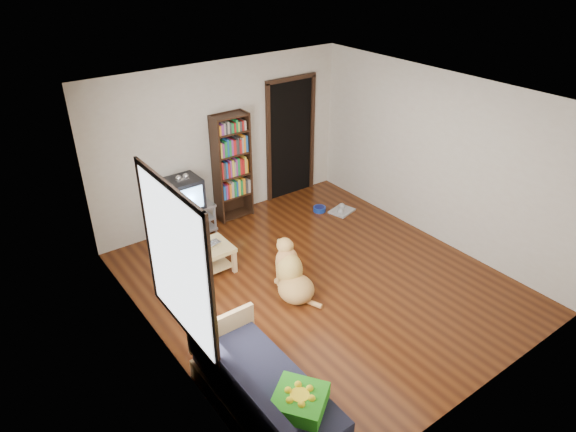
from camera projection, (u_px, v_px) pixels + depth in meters
ground at (319, 282)px, 7.15m from camera, size 5.00×5.00×0.00m
ceiling at (325, 98)px, 5.89m from camera, size 5.00×5.00×0.00m
wall_back at (223, 142)px, 8.28m from camera, size 4.50×0.00×4.50m
wall_front at (494, 297)px, 4.76m from camera, size 4.50×0.00×4.50m
wall_left at (156, 257)px, 5.36m from camera, size 0.00×5.00×5.00m
wall_right at (437, 158)px, 7.69m from camera, size 0.00×5.00×5.00m
green_cushion at (300, 401)px, 4.71m from camera, size 0.65×0.65×0.16m
laptop at (211, 246)px, 7.19m from camera, size 0.37×0.27×0.03m
dog_bowl at (319, 209)px, 8.95m from camera, size 0.22×0.22×0.08m
grey_rag at (342, 211)px, 8.94m from camera, size 0.47×0.41×0.03m
window at (176, 262)px, 4.91m from camera, size 0.03×1.46×1.70m
doorway at (291, 136)px, 9.06m from camera, size 1.03×0.05×2.19m
tv_stand at (186, 220)px, 8.14m from camera, size 0.90×0.45×0.50m
crt_tv at (182, 193)px, 7.93m from camera, size 0.55×0.52×0.58m
bookshelf at (232, 162)px, 8.34m from camera, size 0.60×0.30×1.80m
sofa at (262, 394)px, 5.08m from camera, size 0.80×1.80×0.80m
coffee_table at (211, 253)px, 7.27m from camera, size 0.55×0.55×0.40m
dog at (292, 275)px, 6.81m from camera, size 0.56×0.94×0.76m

